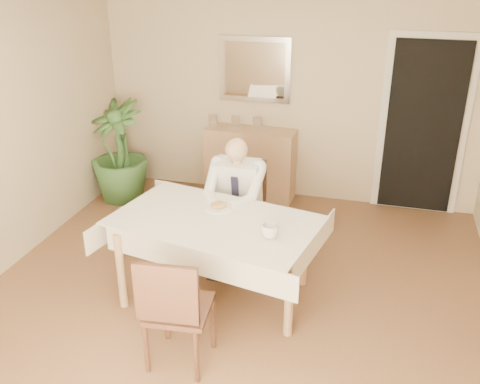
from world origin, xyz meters
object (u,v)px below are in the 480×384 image
(dining_table, at_px, (215,229))
(chair_near, at_px, (174,307))
(potted_palm, at_px, (119,151))
(coffee_mug, at_px, (270,231))
(sideboard, at_px, (250,163))
(chair_far, at_px, (242,201))
(seated_man, at_px, (234,198))

(dining_table, bearing_deg, chair_near, -78.54)
(chair_near, bearing_deg, dining_table, 84.37)
(chair_near, height_order, potted_palm, potted_palm)
(coffee_mug, relative_size, sideboard, 0.13)
(chair_near, bearing_deg, chair_far, 84.36)
(dining_table, height_order, seated_man, seated_man)
(potted_palm, bearing_deg, chair_near, -56.10)
(dining_table, xyz_separation_m, seated_man, (0.00, 0.59, 0.02))
(dining_table, relative_size, sideboard, 1.76)
(coffee_mug, bearing_deg, dining_table, 161.12)
(dining_table, relative_size, potted_palm, 1.55)
(dining_table, relative_size, coffee_mug, 14.07)
(dining_table, distance_m, potted_palm, 2.41)
(coffee_mug, bearing_deg, potted_palm, 140.97)
(chair_near, bearing_deg, seated_man, 84.37)
(chair_far, height_order, potted_palm, potted_palm)
(seated_man, distance_m, sideboard, 1.60)
(potted_palm, bearing_deg, dining_table, -43.46)
(coffee_mug, xyz_separation_m, sideboard, (-0.75, 2.33, -0.37))
(sideboard, bearing_deg, chair_near, -83.29)
(chair_far, bearing_deg, sideboard, 94.87)
(chair_near, distance_m, seated_man, 1.55)
(dining_table, distance_m, seated_man, 0.59)
(sideboard, bearing_deg, chair_far, -77.12)
(sideboard, bearing_deg, coffee_mug, -69.85)
(chair_far, height_order, coffee_mug, chair_far)
(chair_near, relative_size, seated_man, 0.76)
(chair_far, relative_size, potted_palm, 0.75)
(seated_man, relative_size, potted_palm, 1.01)
(chair_near, xyz_separation_m, coffee_mug, (0.51, 0.77, 0.27))
(coffee_mug, bearing_deg, chair_near, -123.55)
(seated_man, bearing_deg, potted_palm, 148.69)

